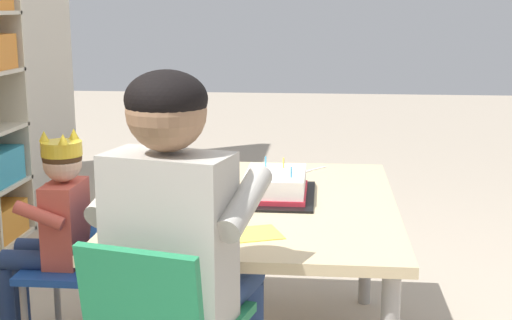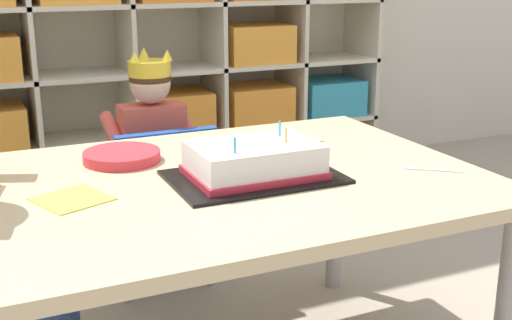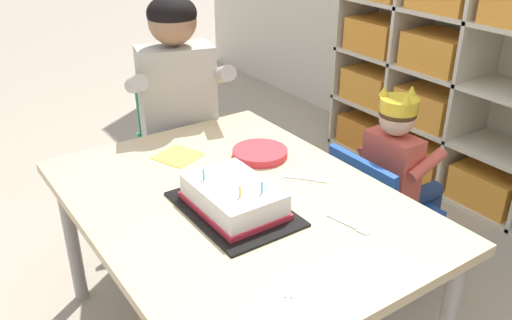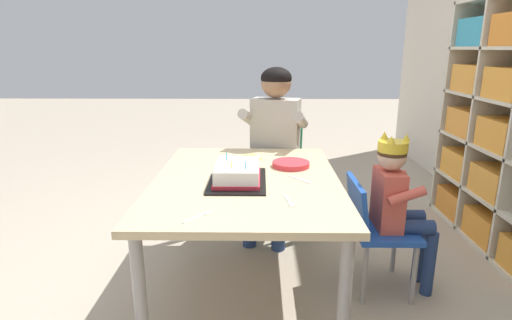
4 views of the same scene
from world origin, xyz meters
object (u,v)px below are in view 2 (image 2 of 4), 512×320
Objects in this scene: classroom_chair_blue at (160,190)px; fork_near_cake_tray at (203,147)px; child_with_crown at (149,139)px; paper_plate_stack at (122,156)px; birthday_cake_on_tray at (254,164)px; activity_table at (228,199)px; fork_beside_plate_stack at (306,143)px; fork_at_table_front_edge at (429,169)px.

fork_near_cake_tray is at bearing 93.60° from classroom_chair_blue.
child_with_crown is 0.55m from paper_plate_stack.
classroom_chair_blue is 0.52m from paper_plate_stack.
birthday_cake_on_tray is 0.30m from fork_near_cake_tray.
activity_table is 8.41× the size of fork_beside_plate_stack.
fork_beside_plate_stack is (0.30, -0.55, 0.09)m from child_with_crown.
child_with_crown is at bearing 157.06° from fork_at_table_front_edge.
fork_at_table_front_edge is (0.47, -0.16, 0.06)m from activity_table.
fork_near_cake_tray is (-0.44, 0.42, 0.00)m from fork_at_table_front_edge.
activity_table is 10.36× the size of fork_at_table_front_edge.
birthday_cake_on_tray is 0.37m from paper_plate_stack.
fork_at_table_front_edge is at bearing -30.10° from paper_plate_stack.
birthday_cake_on_tray is at bearing -39.07° from activity_table.
activity_table is at bearing 89.11° from classroom_chair_blue.
fork_beside_plate_stack is at bearing 122.95° from fork_near_cake_tray.
fork_at_table_front_edge is at bearing 117.19° from child_with_crown.
activity_table is 0.31m from paper_plate_stack.
paper_plate_stack is at bearing 62.38° from classroom_chair_blue.
fork_beside_plate_stack is at bearing -4.98° from paper_plate_stack.
classroom_chair_blue is at bearing 62.53° from paper_plate_stack.
classroom_chair_blue is 2.91× the size of paper_plate_stack.
paper_plate_stack is 1.38× the size of fork_beside_plate_stack.
activity_table is 0.27m from fork_near_cake_tray.
fork_near_cake_tray is (0.02, -0.37, 0.24)m from classroom_chair_blue.
activity_table is 10.12× the size of fork_near_cake_tray.
paper_plate_stack is 0.24m from fork_near_cake_tray.
fork_near_cake_tray is at bearing 92.82° from child_with_crown.
activity_table is 3.02× the size of birthday_cake_on_tray.
fork_near_cake_tray reaches higher than activity_table.
fork_beside_plate_stack reaches higher than activity_table.
fork_beside_plate_stack is at bearing 154.38° from fork_at_table_front_edge.
birthday_cake_on_tray is at bearing 51.72° from fork_near_cake_tray.
child_with_crown is 0.48m from fork_near_cake_tray.
child_with_crown is 4.10× the size of paper_plate_stack.
birthday_cake_on_tray reaches higher than activity_table.
fork_at_table_front_edge is (0.46, -0.79, 0.24)m from classroom_chair_blue.
paper_plate_stack is 0.51m from fork_beside_plate_stack.
child_with_crown reaches higher than fork_at_table_front_edge.
fork_beside_plate_stack is (0.31, 0.18, 0.06)m from activity_table.
child_with_crown is at bearing 93.13° from birthday_cake_on_tray.
activity_table is 0.65m from classroom_chair_blue.
birthday_cake_on_tray is 2.02× the size of paper_plate_stack.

